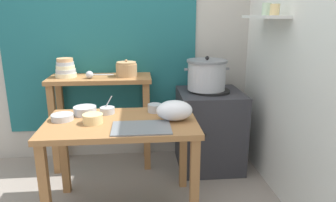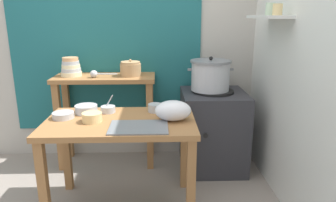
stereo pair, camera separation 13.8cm
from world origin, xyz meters
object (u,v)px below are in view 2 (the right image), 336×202
bowl_stack_enamel (71,68)px  prep_bowl_2 (86,109)px  prep_bowl_3 (108,109)px  back_shelf_table (106,98)px  prep_bowl_4 (92,117)px  prep_table (121,134)px  serving_tray (139,127)px  stove_block (213,130)px  clay_pot (131,69)px  ladle (95,74)px  prep_bowl_0 (63,115)px  plastic_bag (173,111)px  prep_bowl_1 (155,108)px  steamer_pot (210,75)px

bowl_stack_enamel → prep_bowl_2: 0.71m
prep_bowl_2 → prep_bowl_3: size_ratio=1.27×
back_shelf_table → prep_bowl_4: size_ratio=6.74×
prep_table → serving_tray: serving_tray is taller
stove_block → prep_bowl_4: prep_bowl_4 is taller
back_shelf_table → prep_bowl_4: (0.03, -0.82, 0.08)m
prep_table → serving_tray: bearing=-49.5°
clay_pot → prep_bowl_3: clay_pot is taller
bowl_stack_enamel → ladle: 0.26m
prep_bowl_4 → prep_bowl_2: bearing=112.6°
stove_block → clay_pot: clay_pot is taller
ladle → prep_bowl_0: bearing=-100.8°
clay_pot → bowl_stack_enamel: bearing=178.9°
plastic_bag → prep_bowl_2: size_ratio=1.52×
ladle → bowl_stack_enamel: bearing=159.3°
back_shelf_table → prep_bowl_1: size_ratio=8.50×
serving_tray → prep_bowl_1: 0.38m
prep_bowl_2 → steamer_pot: bearing=25.1°
plastic_bag → steamer_pot: bearing=61.1°
prep_bowl_1 → prep_bowl_4: (-0.45, -0.23, 0.00)m
steamer_pot → plastic_bag: size_ratio=1.61×
ladle → prep_bowl_2: ladle is taller
clay_pot → serving_tray: (0.13, -0.95, -0.24)m
stove_block → bowl_stack_enamel: bearing=174.1°
ladle → prep_bowl_0: 0.68m
clay_pot → prep_bowl_0: (-0.45, -0.73, -0.22)m
prep_bowl_1 → serving_tray: bearing=-106.9°
bowl_stack_enamel → prep_bowl_0: (0.12, -0.74, -0.23)m
bowl_stack_enamel → prep_bowl_0: bearing=-81.0°
plastic_bag → prep_bowl_1: 0.26m
prep_table → serving_tray: (0.15, -0.17, 0.12)m
plastic_bag → prep_bowl_4: size_ratio=1.86×
clay_pot → stove_block: bearing=-9.3°
prep_bowl_3 → prep_bowl_4: (-0.08, -0.22, 0.01)m
bowl_stack_enamel → prep_bowl_1: bowl_stack_enamel is taller
back_shelf_table → plastic_bag: (0.62, -0.81, 0.12)m
back_shelf_table → prep_bowl_4: back_shelf_table is taller
stove_block → prep_bowl_4: bearing=-145.8°
stove_block → prep_bowl_4: (-1.01, -0.69, 0.37)m
plastic_bag → prep_bowl_3: 0.55m
back_shelf_table → prep_bowl_4: 0.82m
clay_pot → prep_bowl_3: size_ratio=1.44×
stove_block → bowl_stack_enamel: bowl_stack_enamel is taller
plastic_bag → prep_bowl_3: size_ratio=1.92×
serving_tray → prep_bowl_3: size_ratio=2.90×
prep_table → stove_block: stove_block is taller
clay_pot → prep_bowl_1: clay_pot is taller
ladle → plastic_bag: (0.69, -0.73, -0.14)m
stove_block → prep_bowl_2: prep_bowl_2 is taller
plastic_bag → prep_bowl_4: bearing=-179.0°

